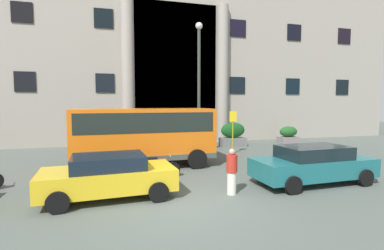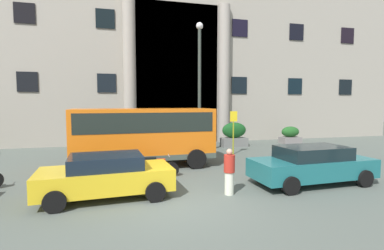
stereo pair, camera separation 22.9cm
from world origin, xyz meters
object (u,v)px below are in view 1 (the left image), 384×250
Objects in this scene: parked_sedan_far at (313,164)px; pedestrian_man_crossing at (232,172)px; lamppost_plaza_centre at (199,78)px; orange_minibus at (144,132)px; bus_stop_sign at (233,128)px; hedge_planter_far_east at (186,137)px; white_taxi_kerbside at (109,176)px; hedge_planter_entrance_left at (109,139)px; hedge_planter_east at (288,135)px; motorcycle_near_kerb at (154,166)px; hedge_planter_entrance_right at (233,135)px.

pedestrian_man_crossing reaches higher than parked_sedan_far.
orange_minibus is at bearing -143.42° from lamppost_plaza_centre.
pedestrian_man_crossing is (-2.99, -6.87, -0.82)m from bus_stop_sign.
hedge_planter_far_east is 0.48× the size of white_taxi_kerbside.
hedge_planter_entrance_left is (-1.75, 5.26, -0.89)m from orange_minibus.
hedge_planter_far_east is (-8.13, -0.54, 0.17)m from hedge_planter_east.
lamppost_plaza_centre is (-2.37, 7.05, 3.71)m from parked_sedan_far.
orange_minibus reaches higher than hedge_planter_entrance_left.
motorcycle_near_kerb is (1.72, 2.10, -0.26)m from white_taxi_kerbside.
hedge_planter_entrance_right is (3.38, 0.03, 0.03)m from hedge_planter_far_east.
bus_stop_sign reaches higher than pedestrian_man_crossing.
orange_minibus is 0.85× the size of lamppost_plaza_centre.
hedge_planter_east is at bearing 3.78° from hedge_planter_far_east.
pedestrian_man_crossing is at bearing -68.01° from hedge_planter_entrance_left.
parked_sedan_far is at bearing -71.45° from lamppost_plaza_centre.
parked_sedan_far is at bearing -18.08° from motorcycle_near_kerb.
orange_minibus reaches higher than motorcycle_near_kerb.
hedge_planter_east is 0.72× the size of motorcycle_near_kerb.
hedge_planter_entrance_right is at bearing 0.50° from hedge_planter_far_east.
white_taxi_kerbside is 3.96m from pedestrian_man_crossing.
pedestrian_man_crossing is (-3.45, -0.41, 0.03)m from parked_sedan_far.
bus_stop_sign is at bearing 37.79° from white_taxi_kerbside.
hedge_planter_far_east is 3.38m from hedge_planter_entrance_right.
lamppost_plaza_centre is (0.26, -2.18, 3.66)m from hedge_planter_far_east.
motorcycle_near_kerb is (0.18, -2.11, -1.18)m from orange_minibus.
white_taxi_kerbside is at bearing -117.81° from hedge_planter_far_east.
hedge_planter_east is (11.30, 5.27, -1.03)m from orange_minibus.
lamppost_plaza_centre reaches higher than white_taxi_kerbside.
hedge_planter_entrance_left is at bearing 152.44° from lamppost_plaza_centre.
bus_stop_sign is 7.86m from hedge_planter_entrance_left.
hedge_planter_east is 0.19× the size of lamppost_plaza_centre.
hedge_planter_entrance_right is (1.21, 2.80, -0.76)m from bus_stop_sign.
hedge_planter_entrance_right reaches higher than white_taxi_kerbside.
lamppost_plaza_centre reaches higher than hedge_planter_far_east.
hedge_planter_entrance_right reaches higher than motorcycle_near_kerb.
orange_minibus is at bearing -71.62° from hedge_planter_entrance_left.
bus_stop_sign is 1.26× the size of motorcycle_near_kerb.
motorcycle_near_kerb is at bearing -132.89° from hedge_planter_entrance_right.
hedge_planter_entrance_left is 6.91m from lamppost_plaza_centre.
orange_minibus is 4.47× the size of hedge_planter_east.
bus_stop_sign is at bearing -17.19° from lamppost_plaza_centre.
parked_sedan_far is (7.55, -9.76, -0.02)m from hedge_planter_entrance_left.
pedestrian_man_crossing is (3.90, -0.70, 0.04)m from white_taxi_kerbside.
hedge_planter_far_east is at bearing 128.09° from bus_stop_sign.
hedge_planter_far_east is 9.60m from parked_sedan_far.
bus_stop_sign is at bearing -150.99° from hedge_planter_east.
hedge_planter_east is 13.05m from hedge_planter_entrance_left.
bus_stop_sign is 0.60× the size of white_taxi_kerbside.
hedge_planter_entrance_right is (-4.74, -0.51, 0.20)m from hedge_planter_east.
motorcycle_near_kerb is 3.56m from pedestrian_man_crossing.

